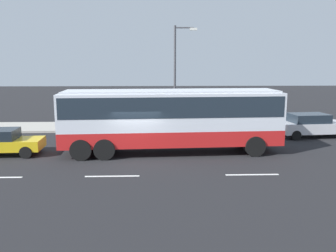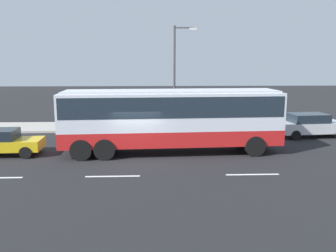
# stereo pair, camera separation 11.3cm
# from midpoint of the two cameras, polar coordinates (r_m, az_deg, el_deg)

# --- Properties ---
(ground_plane) EXTENTS (120.00, 120.00, 0.00)m
(ground_plane) POSITION_cam_midpoint_polar(r_m,az_deg,el_deg) (19.00, -4.75, -5.05)
(ground_plane) COLOR black
(sidewalk_curb) EXTENTS (80.00, 4.00, 0.15)m
(sidewalk_curb) POSITION_cam_midpoint_polar(r_m,az_deg,el_deg) (27.76, -3.90, -0.07)
(sidewalk_curb) COLOR #A8A399
(sidewalk_curb) RESTS_ON ground_plane
(lane_centreline) EXTENTS (40.51, 0.16, 0.01)m
(lane_centreline) POSITION_cam_midpoint_polar(r_m,az_deg,el_deg) (16.22, 8.36, -7.77)
(lane_centreline) COLOR white
(lane_centreline) RESTS_ON ground_plane
(coach_bus) EXTENTS (12.09, 3.19, 3.49)m
(coach_bus) POSITION_cam_midpoint_polar(r_m,az_deg,el_deg) (19.50, 0.70, 1.87)
(coach_bus) COLOR red
(coach_bus) RESTS_ON ground_plane
(car_silver_hatch) EXTENTS (4.57, 2.31, 1.59)m
(car_silver_hatch) POSITION_cam_midpoint_polar(r_m,az_deg,el_deg) (25.88, 22.05, 0.18)
(car_silver_hatch) COLOR silver
(car_silver_hatch) RESTS_ON ground_plane
(pedestrian_near_curb) EXTENTS (0.32, 0.32, 1.58)m
(pedestrian_near_curb) POSITION_cam_midpoint_polar(r_m,az_deg,el_deg) (27.73, -10.32, 1.83)
(pedestrian_near_curb) COLOR #38334C
(pedestrian_near_curb) RESTS_ON sidewalk_curb
(pedestrian_at_crossing) EXTENTS (0.32, 0.32, 1.78)m
(pedestrian_at_crossing) POSITION_cam_midpoint_polar(r_m,az_deg,el_deg) (27.97, -0.96, 2.33)
(pedestrian_at_crossing) COLOR #38334C
(pedestrian_at_crossing) RESTS_ON sidewalk_curb
(street_lamp) EXTENTS (1.63, 0.24, 7.38)m
(street_lamp) POSITION_cam_midpoint_polar(r_m,az_deg,el_deg) (25.61, 1.57, 8.71)
(street_lamp) COLOR #47474C
(street_lamp) RESTS_ON sidewalk_curb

